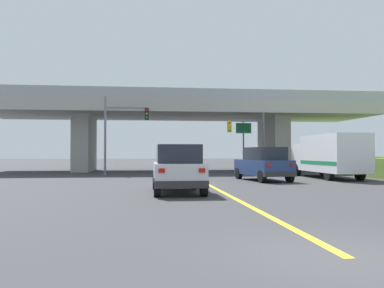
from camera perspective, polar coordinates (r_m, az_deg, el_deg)
The scene contains 11 objects.
ground at distance 37.88m, azimuth -1.53°, elevation -3.82°, with size 160.00×160.00×0.00m, color #353538.
overpass_bridge at distance 38.00m, azimuth -1.53°, elevation 3.91°, with size 35.58×9.65×7.10m.
lane_divider_stripe at distance 20.62m, azimuth 2.58°, elevation -5.94°, with size 0.20×28.48×0.01m, color yellow.
suv_lead at distance 16.86m, azimuth -2.04°, elevation -3.55°, with size 2.05×4.32×2.02m.
suv_crossing at distance 24.59m, azimuth 10.15°, elevation -2.81°, with size 2.62×4.91×2.02m.
box_truck at distance 28.00m, azimuth 18.90°, elevation -1.51°, with size 2.33×7.53×2.85m.
sedan_oncoming at distance 44.37m, azimuth -2.99°, elevation -2.14°, with size 1.99×4.78×2.02m.
traffic_signal_nearside at distance 33.74m, azimuth 8.36°, elevation 1.31°, with size 3.15×0.36×5.04m.
traffic_signal_farside at distance 31.84m, azimuth -10.30°, elevation 2.60°, with size 3.47×0.36×6.10m.
highway_sign at distance 37.11m, azimuth 7.36°, elevation 1.31°, with size 1.45×0.17×4.61m.
semi_truck_distant at distance 65.75m, azimuth -1.40°, elevation -1.36°, with size 2.33×6.49×3.01m.
Camera 1 is at (-3.20, -6.06, 1.68)m, focal length 37.38 mm.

